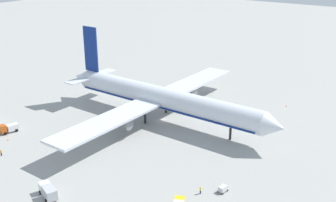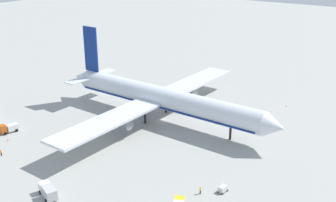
% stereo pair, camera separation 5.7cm
% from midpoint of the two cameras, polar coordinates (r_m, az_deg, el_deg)
% --- Properties ---
extents(ground_plane, '(600.00, 600.00, 0.00)m').
position_cam_midpoint_polar(ground_plane, '(130.62, -0.53, -2.66)').
color(ground_plane, '#9E9E99').
extents(airliner, '(79.14, 81.53, 26.21)m').
position_cam_midpoint_polar(airliner, '(128.78, -0.99, 0.42)').
color(airliner, silver).
rests_on(airliner, ground).
extents(service_truck_0, '(3.19, 5.55, 2.81)m').
position_cam_midpoint_polar(service_truck_0, '(130.39, -21.13, -3.50)').
color(service_truck_0, '#BF4C14').
rests_on(service_truck_0, ground).
extents(service_truck_3, '(6.63, 4.30, 2.77)m').
position_cam_midpoint_polar(service_truck_3, '(95.74, -16.24, -11.84)').
color(service_truck_3, white).
rests_on(service_truck_3, ground).
extents(baggage_cart_0, '(1.81, 3.10, 1.40)m').
position_cam_midpoint_polar(baggage_cart_0, '(95.08, 7.55, -11.91)').
color(baggage_cart_0, gray).
rests_on(baggage_cart_0, ground).
extents(ground_worker_1, '(0.56, 0.56, 1.68)m').
position_cam_midpoint_polar(ground_worker_1, '(117.46, -22.06, -6.62)').
color(ground_worker_1, black).
rests_on(ground_worker_1, ground).
extents(ground_worker_3, '(0.46, 0.46, 1.75)m').
position_cam_midpoint_polar(ground_worker_3, '(93.83, 4.48, -12.17)').
color(ground_worker_3, navy).
rests_on(ground_worker_3, ground).
extents(traffic_cone_0, '(0.36, 0.36, 0.55)m').
position_cam_midpoint_polar(traffic_cone_0, '(147.13, 16.01, -0.65)').
color(traffic_cone_0, orange).
rests_on(traffic_cone_0, ground).
extents(traffic_cone_1, '(0.36, 0.36, 0.55)m').
position_cam_midpoint_polar(traffic_cone_1, '(125.74, -21.23, -4.98)').
color(traffic_cone_1, orange).
rests_on(traffic_cone_1, ground).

